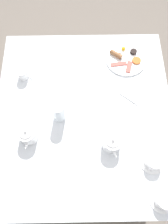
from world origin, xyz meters
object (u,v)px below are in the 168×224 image
Objects in this scene: breakfast_plate at (125,58)px; water_glass_tall at (59,112)px; fork_by_plate at (21,197)px; knife_by_plate at (73,79)px; creamer_jug at (23,74)px; spoon_for_tea at (79,183)px; teapot_near at (112,142)px; teacup_with_saucer_left at (154,161)px; teapot_far at (28,134)px; napkin_folded at (132,95)px; teacup_with_saucer_right at (164,200)px.

water_glass_tall is at bearing -136.38° from breakfast_plate.
knife_by_plate is at bearing 69.00° from fork_by_plate.
creamer_jug reaches higher than spoon_for_tea.
teacup_with_saucer_left is at bearing 53.55° from teapot_near.
teapot_far is 1.27× the size of napkin_folded.
breakfast_plate reaches higher than napkin_folded.
napkin_folded is (0.62, 0.26, -0.05)m from teapot_far.
water_glass_tall is at bearing 138.79° from teacup_with_saucer_right.
water_glass_tall is (-0.29, 0.18, 0.03)m from teapot_near.
spoon_for_tea is (0.29, -0.26, -0.05)m from teapot_far.
teapot_near is at bearing -30.82° from water_glass_tall.
spoon_for_tea is at bearing -86.57° from knife_by_plate.
spoon_for_tea is (-0.43, 0.09, -0.03)m from teacup_with_saucer_right.
spoon_for_tea is at bearing 48.20° from teapot_far.
teapot_far is 0.80m from teacup_with_saucer_right.
teacup_with_saucer_left is at bearing -82.48° from breakfast_plate.
teapot_near reaches higher than teacup_with_saucer_right.
teapot_far is 1.43× the size of teacup_with_saucer_left.
creamer_jug is at bearing 143.53° from teacup_with_saucer_left.
teapot_near is 0.28m from spoon_for_tea.
teapot_far is 1.01× the size of knife_by_plate.
teapot_near is at bearing -63.01° from knife_by_plate.
teacup_with_saucer_right is 0.73m from water_glass_tall.
breakfast_plate is 0.69m from teacup_with_saucer_left.
creamer_jug is at bearing 168.08° from napkin_folded.
teapot_near is at bearing 29.06° from fork_by_plate.
water_glass_tall is 1.62× the size of creamer_jug.
breakfast_plate is at bearing 53.94° from fork_by_plate.
teapot_far is at bearing 86.18° from fork_by_plate.
breakfast_plate is 0.38m from knife_by_plate.
teapot_near is 0.47m from teapot_far.
teacup_with_saucer_right is 0.44m from spoon_for_tea.
teacup_with_saucer_left is at bearing 77.61° from teapot_far.
teacup_with_saucer_right is (0.25, -0.30, -0.02)m from teapot_near.
water_glass_tall reaches higher than teapot_near.
teapot_far is (-0.60, -0.53, 0.04)m from breakfast_plate.
napkin_folded is at bearing -11.92° from creamer_jug.
napkin_folded is at bearing 99.36° from teacup_with_saucer_right.
teapot_near is 1.26× the size of napkin_folded.
water_glass_tall is at bearing -162.97° from napkin_folded.
napkin_folded is 0.96× the size of spoon_for_tea.
teapot_near reaches higher than fork_by_plate.
teapot_far is 0.67m from napkin_folded.
teapot_near is 0.70m from creamer_jug.
water_glass_tall reaches higher than teacup_with_saucer_right.
breakfast_plate is at bearing 131.90° from teapot_far.
teacup_with_saucer_right is at bearing -43.96° from creamer_jug.
creamer_jug is (-0.24, 0.28, -0.04)m from water_glass_tall.
teacup_with_saucer_left is 0.59m from water_glass_tall.
spoon_for_tea is at bearing -61.93° from creamer_jug.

